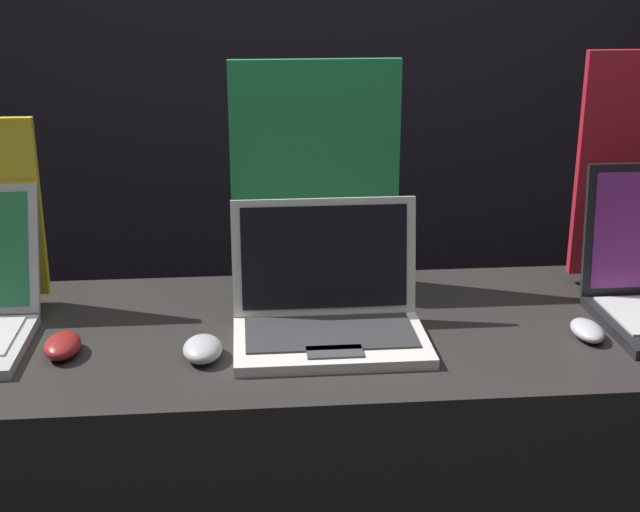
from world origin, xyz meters
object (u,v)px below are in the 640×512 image
(mouse_front, at_px, (63,345))
(mouse_back, at_px, (587,330))
(laptop_middle, at_px, (328,307))
(mouse_middle, at_px, (203,349))
(promo_stand_middle, at_px, (315,180))

(mouse_front, relative_size, mouse_back, 1.05)
(laptop_middle, bearing_deg, mouse_middle, -161.18)
(laptop_middle, height_order, promo_stand_middle, promo_stand_middle)
(mouse_front, bearing_deg, laptop_middle, 4.79)
(mouse_front, bearing_deg, mouse_middle, -8.73)
(laptop_middle, relative_size, mouse_back, 3.55)
(promo_stand_middle, relative_size, mouse_back, 4.84)
(laptop_middle, distance_m, promo_stand_middle, 0.34)
(laptop_middle, distance_m, mouse_middle, 0.25)
(laptop_middle, height_order, mouse_middle, laptop_middle)
(laptop_middle, height_order, mouse_back, laptop_middle)
(mouse_middle, distance_m, promo_stand_middle, 0.49)
(promo_stand_middle, bearing_deg, mouse_front, -146.18)
(mouse_front, distance_m, laptop_middle, 0.50)
(promo_stand_middle, xyz_separation_m, mouse_back, (0.49, -0.34, -0.22))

